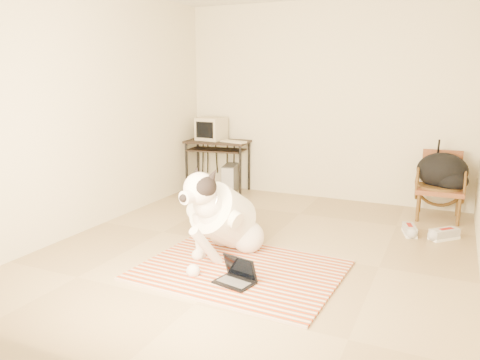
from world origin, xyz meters
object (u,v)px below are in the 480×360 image
Objects in this scene: dog at (223,218)px; backpack at (444,172)px; crt_monitor at (211,129)px; computer_desk at (217,148)px; rattan_chair at (440,185)px; pc_tower at (230,179)px; laptop at (237,276)px.

dog reaches higher than backpack.
crt_monitor is at bearing 178.00° from backpack.
rattan_chair is at bearing -1.24° from computer_desk.
pc_tower is (0.32, -0.01, -0.73)m from crt_monitor.
dog is at bearing -61.49° from computer_desk.
computer_desk reaches higher than pc_tower.
dog reaches higher than pc_tower.
computer_desk is at bearing 178.76° from rattan_chair.
crt_monitor reaches higher than pc_tower.
pc_tower is 2.89m from rattan_chair.
dog is 1.35× the size of computer_desk.
backpack is (0.03, -0.01, 0.16)m from rattan_chair.
backpack is (1.87, 2.20, 0.20)m from dog.
laptop is 0.89× the size of crt_monitor.
crt_monitor is 3.24m from rattan_chair.
computer_desk is at bearing -17.67° from crt_monitor.
dog is at bearing -130.37° from backpack.
laptop is 0.76× the size of pc_tower.
backpack is (3.23, -0.11, -0.36)m from crt_monitor.
laptop is 3.13m from rattan_chair.
backpack is (3.10, -0.07, -0.09)m from computer_desk.
pc_tower is 0.80× the size of backpack.
dog is 2.60m from computer_desk.
backpack is at bearing -1.96° from pc_tower.
crt_monitor is 0.79m from pc_tower.
dog is at bearing -129.85° from rattan_chair.
crt_monitor is 0.50× the size of rattan_chair.
pc_tower is (-1.44, 2.85, 0.13)m from laptop.
rattan_chair reaches higher than pc_tower.
rattan_chair is 0.16m from backpack.
pc_tower is at bearing 178.04° from backpack.
backpack is (1.47, 2.75, 0.50)m from laptop.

